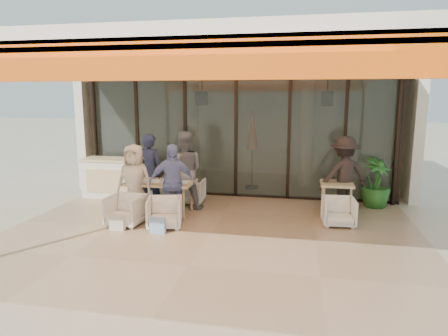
% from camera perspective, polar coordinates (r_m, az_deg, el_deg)
% --- Properties ---
extents(ground, '(70.00, 70.00, 0.00)m').
position_cam_1_polar(ground, '(7.76, -2.04, -9.54)').
color(ground, '#C6B293').
rests_on(ground, ground).
extents(terrace_floor, '(8.00, 6.00, 0.01)m').
position_cam_1_polar(terrace_floor, '(7.76, -2.04, -9.50)').
color(terrace_floor, tan).
rests_on(terrace_floor, ground).
extents(terrace_structure, '(8.00, 6.00, 3.40)m').
position_cam_1_polar(terrace_structure, '(7.07, -2.72, 15.29)').
color(terrace_structure, silver).
rests_on(terrace_structure, ground).
extents(glass_storefront, '(8.08, 0.10, 3.20)m').
position_cam_1_polar(glass_storefront, '(10.30, 1.72, 4.54)').
color(glass_storefront, '#9EADA3').
rests_on(glass_storefront, ground).
extents(interior_block, '(9.05, 3.62, 3.52)m').
position_cam_1_polar(interior_block, '(12.54, 3.54, 8.45)').
color(interior_block, silver).
rests_on(interior_block, ground).
extents(host_counter, '(1.85, 0.65, 1.04)m').
position_cam_1_polar(host_counter, '(10.69, -14.79, -1.38)').
color(host_counter, silver).
rests_on(host_counter, ground).
extents(dining_table, '(1.50, 0.90, 0.93)m').
position_cam_1_polar(dining_table, '(9.07, -9.06, -2.22)').
color(dining_table, beige).
rests_on(dining_table, ground).
extents(chair_far_left, '(0.62, 0.59, 0.63)m').
position_cam_1_polar(chair_far_left, '(10.15, -9.37, -3.02)').
color(chair_far_left, white).
rests_on(chair_far_left, ground).
extents(chair_far_right, '(0.68, 0.64, 0.68)m').
position_cam_1_polar(chair_far_right, '(9.89, -4.80, -3.15)').
color(chair_far_right, white).
rests_on(chair_far_right, ground).
extents(chair_near_left, '(0.73, 0.69, 0.70)m').
position_cam_1_polar(chair_near_left, '(8.45, -13.89, -5.68)').
color(chair_near_left, white).
rests_on(chair_near_left, ground).
extents(chair_near_right, '(0.80, 0.77, 0.69)m').
position_cam_1_polar(chair_near_right, '(8.14, -8.49, -6.14)').
color(chair_near_right, white).
rests_on(chair_near_right, ground).
extents(diner_navy, '(0.68, 0.49, 1.76)m').
position_cam_1_polar(diner_navy, '(9.58, -10.51, -0.40)').
color(diner_navy, '#191C38').
rests_on(diner_navy, ground).
extents(diner_grey, '(1.01, 0.86, 1.84)m').
position_cam_1_polar(diner_grey, '(9.30, -5.70, -0.37)').
color(diner_grey, slate).
rests_on(diner_grey, ground).
extents(diner_cream, '(0.80, 0.53, 1.62)m').
position_cam_1_polar(diner_cream, '(8.78, -12.65, -1.93)').
color(diner_cream, beige).
rests_on(diner_cream, ground).
extents(diner_periwinkle, '(1.05, 0.72, 1.65)m').
position_cam_1_polar(diner_periwinkle, '(8.48, -7.45, -2.10)').
color(diner_periwinkle, '#727DBF').
rests_on(diner_periwinkle, ground).
extents(tote_bag_cream, '(0.30, 0.10, 0.34)m').
position_cam_1_polar(tote_bag_cream, '(8.16, -15.03, -7.64)').
color(tote_bag_cream, silver).
rests_on(tote_bag_cream, ground).
extents(tote_bag_blue, '(0.30, 0.10, 0.34)m').
position_cam_1_polar(tote_bag_blue, '(7.83, -9.45, -8.17)').
color(tote_bag_blue, '#99BFD8').
rests_on(tote_bag_blue, ground).
extents(side_table, '(0.70, 0.70, 0.74)m').
position_cam_1_polar(side_table, '(9.16, 15.78, -2.68)').
color(side_table, beige).
rests_on(side_table, ground).
extents(side_chair, '(0.68, 0.64, 0.65)m').
position_cam_1_polar(side_chair, '(8.51, 16.07, -5.84)').
color(side_chair, white).
rests_on(side_chair, ground).
extents(standing_woman, '(1.30, 1.06, 1.76)m').
position_cam_1_polar(standing_woman, '(9.32, 16.72, -0.99)').
color(standing_woman, black).
rests_on(standing_woman, ground).
extents(potted_palm, '(0.95, 0.95, 1.20)m').
position_cam_1_polar(potted_palm, '(10.08, 20.89, -2.03)').
color(potted_palm, '#1E5919').
rests_on(potted_palm, ground).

